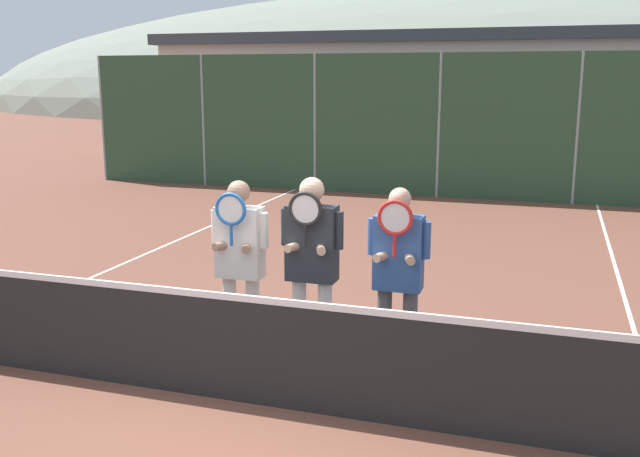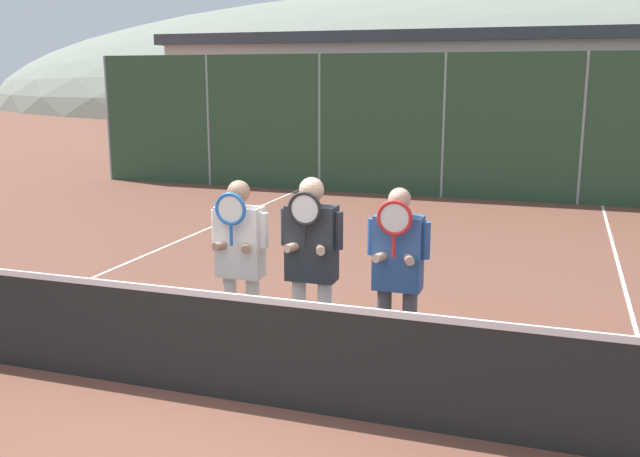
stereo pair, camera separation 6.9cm
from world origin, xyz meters
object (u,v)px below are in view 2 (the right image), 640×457
at_px(player_leftmost, 240,256).
at_px(player_center_right, 398,269).
at_px(player_center_left, 311,257).
at_px(car_far_left, 294,139).
at_px(car_left_of_center, 470,142).

height_order(player_leftmost, player_center_right, player_leftmost).
distance_m(player_center_left, car_far_left, 13.78).
distance_m(player_center_left, car_left_of_center, 13.29).
height_order(player_leftmost, player_center_left, player_center_left).
relative_size(player_center_left, car_left_of_center, 0.44).
height_order(player_center_right, car_left_of_center, car_left_of_center).
bearing_deg(player_center_left, car_left_of_center, 91.04).
xyz_separation_m(player_center_right, car_left_of_center, (-1.02, 13.22, -0.07)).
bearing_deg(car_left_of_center, car_far_left, -174.51).
height_order(car_far_left, car_left_of_center, car_far_left).
bearing_deg(car_left_of_center, player_center_right, -85.60).
bearing_deg(car_far_left, car_left_of_center, 5.49).
relative_size(player_leftmost, player_center_right, 1.00).
distance_m(player_leftmost, player_center_left, 0.70).
bearing_deg(player_center_right, player_leftmost, -176.84).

